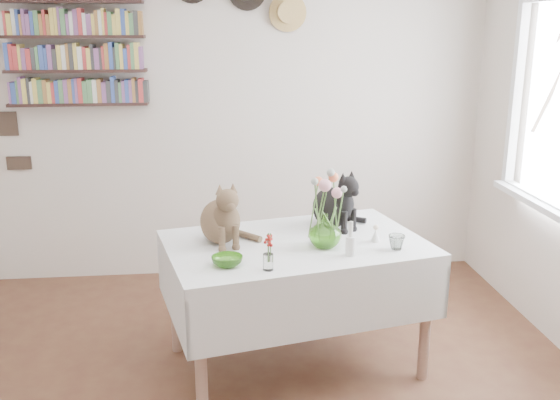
{
  "coord_description": "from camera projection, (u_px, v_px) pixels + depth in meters",
  "views": [
    {
      "loc": [
        -0.11,
        -2.59,
        1.95
      ],
      "look_at": [
        0.23,
        0.63,
        1.05
      ],
      "focal_mm": 40.0,
      "sensor_mm": 36.0,
      "label": 1
    }
  ],
  "objects": [
    {
      "name": "green_bowl",
      "position": [
        227.0,
        261.0,
        3.18
      ],
      "size": [
        0.2,
        0.2,
        0.05
      ],
      "primitive_type": "imported",
      "rotation": [
        0.0,
        0.0,
        0.27
      ],
      "color": "#7CCA48",
      "rests_on": "dining_table"
    },
    {
      "name": "dining_table",
      "position": [
        295.0,
        273.0,
        3.59
      ],
      "size": [
        1.61,
        1.22,
        0.77
      ],
      "color": "white",
      "rests_on": "room"
    },
    {
      "name": "room",
      "position": [
        243.0,
        196.0,
        2.68
      ],
      "size": [
        4.08,
        4.58,
        2.58
      ],
      "color": "brown",
      "rests_on": "ground"
    },
    {
      "name": "berry_jar",
      "position": [
        268.0,
        252.0,
        3.11
      ],
      "size": [
        0.05,
        0.05,
        0.21
      ],
      "color": "white",
      "rests_on": "dining_table"
    },
    {
      "name": "porcelain_figurine",
      "position": [
        376.0,
        234.0,
        3.53
      ],
      "size": [
        0.05,
        0.05,
        0.1
      ],
      "color": "white",
      "rests_on": "dining_table"
    },
    {
      "name": "bookshelf_unit",
      "position": [
        74.0,
        42.0,
        4.48
      ],
      "size": [
        1.0,
        0.16,
        0.91
      ],
      "color": "black",
      "rests_on": "room"
    },
    {
      "name": "black_cat",
      "position": [
        332.0,
        197.0,
        3.76
      ],
      "size": [
        0.38,
        0.4,
        0.37
      ],
      "primitive_type": null,
      "rotation": [
        0.0,
        0.0,
        0.61
      ],
      "color": "black",
      "rests_on": "dining_table"
    },
    {
      "name": "wall_art_plaques",
      "position": [
        12.0,
        140.0,
        4.68
      ],
      "size": [
        0.21,
        0.02,
        0.44
      ],
      "color": "#38281E",
      "rests_on": "room"
    },
    {
      "name": "candlestick",
      "position": [
        350.0,
        244.0,
        3.31
      ],
      "size": [
        0.05,
        0.05,
        0.19
      ],
      "color": "white",
      "rests_on": "dining_table"
    },
    {
      "name": "tabby_cat",
      "position": [
        220.0,
        210.0,
        3.49
      ],
      "size": [
        0.33,
        0.38,
        0.37
      ],
      "primitive_type": null,
      "rotation": [
        0.0,
        0.0,
        0.3
      ],
      "color": "brown",
      "rests_on": "dining_table"
    },
    {
      "name": "drinking_glass",
      "position": [
        397.0,
        242.0,
        3.4
      ],
      "size": [
        0.09,
        0.09,
        0.08
      ],
      "primitive_type": "imported",
      "rotation": [
        0.0,
        0.0,
        -0.04
      ],
      "color": "white",
      "rests_on": "dining_table"
    },
    {
      "name": "flower_bouquet",
      "position": [
        326.0,
        187.0,
        3.37
      ],
      "size": [
        0.17,
        0.13,
        0.39
      ],
      "color": "#4C7233",
      "rests_on": "flower_vase"
    },
    {
      "name": "flower_vase",
      "position": [
        325.0,
        231.0,
        3.43
      ],
      "size": [
        0.25,
        0.25,
        0.19
      ],
      "primitive_type": "imported",
      "rotation": [
        0.0,
        0.0,
        0.53
      ],
      "color": "#7CCA48",
      "rests_on": "dining_table"
    }
  ]
}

